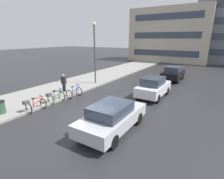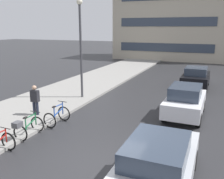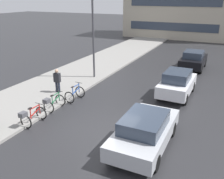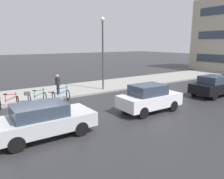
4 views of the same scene
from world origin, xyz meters
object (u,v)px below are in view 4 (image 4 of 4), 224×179
pedestrian (58,84)px  bicycle_second (35,96)px  car_silver (43,120)px  bicycle_third (61,95)px  bicycle_nearest (6,101)px  streetlamp (103,47)px  car_white (149,98)px  car_black (214,86)px

pedestrian → bicycle_second: bearing=-59.3°
car_silver → bicycle_second: bearing=168.1°
bicycle_second → bicycle_third: size_ratio=1.19×
bicycle_third → pedestrian: bearing=165.7°
bicycle_nearest → bicycle_third: 3.49m
bicycle_third → pedestrian: size_ratio=0.69×
bicycle_second → pedestrian: size_ratio=0.83×
streetlamp → bicycle_second: bearing=-83.0°
bicycle_second → bicycle_third: bicycle_third is taller
bicycle_third → car_silver: bearing=-28.5°
car_white → streetlamp: bearing=172.9°
car_silver → pedestrian: bearing=154.4°
bicycle_third → pedestrian: pedestrian is taller
bicycle_third → streetlamp: (-1.01, 4.15, 3.26)m
bicycle_third → pedestrian: 1.67m
car_black → bicycle_nearest: bearing=-111.8°
bicycle_third → car_silver: size_ratio=0.27×
car_silver → streetlamp: size_ratio=0.71×
car_black → streetlamp: streetlamp is taller
bicycle_third → car_black: car_black is taller
car_white → pedestrian: (-6.86, -2.98, 0.10)m
pedestrian → bicycle_nearest: bearing=-70.7°
car_white → streetlamp: size_ratio=0.64×
car_white → streetlamp: (-6.33, 0.78, 2.84)m
car_white → car_black: car_white is taller
car_black → pedestrian: size_ratio=2.37×
car_silver → car_black: bearing=90.2°
bicycle_second → bicycle_third: 1.74m
pedestrian → streetlamp: 4.68m
car_black → car_silver: bearing=-89.8°
bicycle_nearest → bicycle_third: (0.17, 3.49, -0.09)m
bicycle_second → car_white: car_white is taller
car_white → car_black: 6.77m
bicycle_third → car_black: size_ratio=0.29×
pedestrian → streetlamp: size_ratio=0.27×
bicycle_nearest → car_silver: size_ratio=0.32×
bicycle_second → pedestrian: 2.49m
bicycle_nearest → pedestrian: (-1.36, 3.88, 0.44)m
bicycle_third → streetlamp: streetlamp is taller
bicycle_nearest → bicycle_second: bicycle_second is taller
car_silver → streetlamp: streetlamp is taller
bicycle_third → car_white: size_ratio=0.30×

